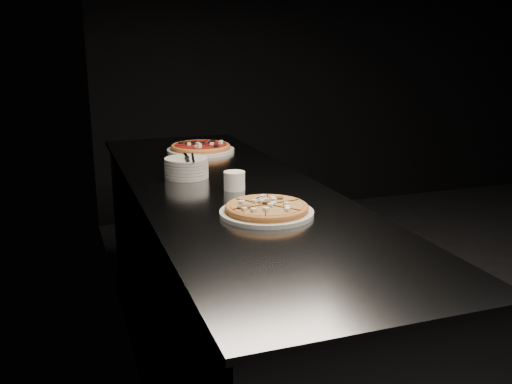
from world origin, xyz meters
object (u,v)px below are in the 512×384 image
object	(u,v)px
plate_stack	(186,167)
cutlery	(189,158)
pizza_tomato	(201,148)
counter	(229,291)
pizza_mushroom	(267,209)
ramekin	(234,180)

from	to	relation	value
plate_stack	cutlery	bearing A→B (deg)	-62.38
pizza_tomato	plate_stack	world-z (taller)	plate_stack
cutlery	counter	bearing A→B (deg)	-54.43
pizza_mushroom	pizza_tomato	xyz separation A→B (m)	(0.06, 1.14, 0.00)
cutlery	pizza_tomato	bearing A→B (deg)	76.18
counter	cutlery	bearing A→B (deg)	120.29
pizza_mushroom	plate_stack	bearing A→B (deg)	102.08
plate_stack	ramekin	size ratio (longest dim) A/B	2.22
plate_stack	ramekin	distance (m)	0.30
pizza_mushroom	ramekin	bearing A→B (deg)	90.68
pizza_tomato	ramekin	size ratio (longest dim) A/B	4.20
counter	pizza_mushroom	size ratio (longest dim) A/B	7.69
ramekin	plate_stack	bearing A→B (deg)	115.35
counter	plate_stack	xyz separation A→B (m)	(-0.12, 0.21, 0.50)
plate_stack	cutlery	distance (m)	0.05
plate_stack	counter	bearing A→B (deg)	-59.88
pizza_tomato	plate_stack	size ratio (longest dim) A/B	1.89
cutlery	ramekin	bearing A→B (deg)	-59.50
counter	ramekin	world-z (taller)	ramekin
counter	pizza_mushroom	world-z (taller)	pizza_mushroom
pizza_tomato	plate_stack	xyz separation A→B (m)	(-0.19, -0.52, 0.02)
pizza_mushroom	ramekin	size ratio (longest dim) A/B	3.83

